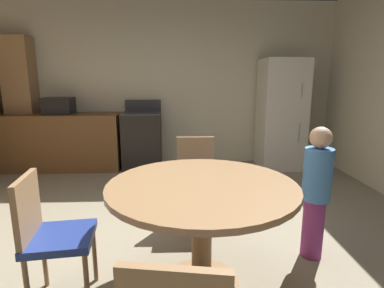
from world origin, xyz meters
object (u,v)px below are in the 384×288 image
refrigerator (281,114)px  chair_west (49,231)px  person_child (316,190)px  dining_table (202,205)px  microwave (59,106)px  oven_range (142,140)px  chair_north (196,175)px

refrigerator → chair_west: refrigerator is taller
refrigerator → person_child: bearing=-102.2°
person_child → refrigerator: bearing=-121.0°
dining_table → chair_west: 1.00m
microwave → chair_west: 3.35m
refrigerator → dining_table: 3.33m
chair_west → person_child: size_ratio=0.80×
refrigerator → person_child: size_ratio=1.61×
oven_range → dining_table: (0.76, -3.01, 0.14)m
microwave → dining_table: 3.66m
microwave → chair_west: bearing=-71.0°
microwave → dining_table: microwave is taller
oven_range → dining_table: oven_range is taller
microwave → person_child: (3.00, -2.68, -0.45)m
chair_north → person_child: size_ratio=0.80×
oven_range → chair_west: bearing=-94.1°
microwave → chair_north: 2.93m
refrigerator → microwave: size_ratio=4.00×
chair_west → chair_north: (0.99, 1.12, 0.00)m
refrigerator → dining_table: refrigerator is taller
dining_table → chair_west: chair_west is taller
microwave → dining_table: size_ratio=0.34×
chair_north → microwave: bearing=-133.6°
refrigerator → chair_north: 2.50m
chair_north → person_child: bearing=54.8°
oven_range → chair_north: bearing=-69.1°
oven_range → refrigerator: refrigerator is taller
oven_range → microwave: bearing=-179.8°
refrigerator → person_child: (-0.57, -2.63, -0.30)m
chair_west → chair_north: 1.49m
microwave → chair_north: size_ratio=0.51×
dining_table → refrigerator: bearing=62.9°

